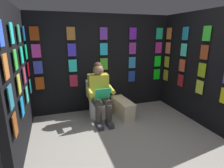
# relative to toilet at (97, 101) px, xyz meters

# --- Properties ---
(ground_plane) EXTENTS (30.00, 30.00, 0.00)m
(ground_plane) POSITION_rel_toilet_xyz_m (-0.25, 1.67, -0.33)
(ground_plane) COLOR gray
(display_wall_back) EXTENTS (3.25, 0.14, 2.15)m
(display_wall_back) POSITION_rel_toilet_xyz_m (-0.25, -0.40, 0.75)
(display_wall_back) COLOR black
(display_wall_back) RESTS_ON ground
(display_wall_left) EXTENTS (0.14, 2.02, 2.15)m
(display_wall_left) POSITION_rel_toilet_xyz_m (-1.87, 0.66, 0.75)
(display_wall_left) COLOR black
(display_wall_left) RESTS_ON ground
(display_wall_right) EXTENTS (0.14, 2.02, 2.15)m
(display_wall_right) POSITION_rel_toilet_xyz_m (1.38, 0.66, 0.75)
(display_wall_right) COLOR black
(display_wall_right) RESTS_ON ground
(toilet) EXTENTS (0.41, 0.56, 0.77)m
(toilet) POSITION_rel_toilet_xyz_m (0.00, 0.00, 0.00)
(toilet) COLOR white
(toilet) RESTS_ON ground
(person_reading) EXTENTS (0.53, 0.68, 1.19)m
(person_reading) POSITION_rel_toilet_xyz_m (-0.00, 0.23, 0.27)
(person_reading) COLOR gold
(person_reading) RESTS_ON ground
(comic_longbox_near) EXTENTS (0.33, 0.73, 0.37)m
(comic_longbox_near) POSITION_rel_toilet_xyz_m (-0.51, 0.20, -0.14)
(comic_longbox_near) COLOR beige
(comic_longbox_near) RESTS_ON ground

